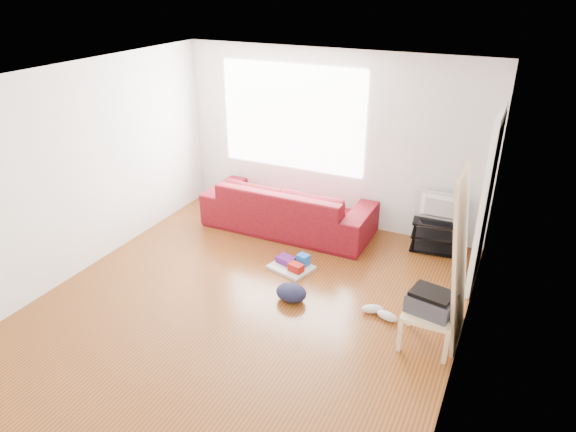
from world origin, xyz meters
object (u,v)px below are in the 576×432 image
at_px(sofa, 288,229).
at_px(side_table, 429,316).
at_px(bucket, 302,242).
at_px(backpack, 291,300).
at_px(cleaning_tray, 293,265).
at_px(tv_stand, 436,235).

relative_size(sofa, side_table, 4.99).
bearing_deg(bucket, side_table, -35.54).
bearing_deg(side_table, backpack, 176.10).
bearing_deg(sofa, backpack, 116.43).
xyz_separation_m(sofa, bucket, (0.35, -0.30, 0.00)).
bearing_deg(bucket, cleaning_tray, -75.71).
height_order(cleaning_tray, backpack, cleaning_tray).
distance_m(sofa, backpack, 1.81).
relative_size(sofa, bucket, 8.53).
distance_m(tv_stand, cleaning_tray, 1.98).
xyz_separation_m(tv_stand, side_table, (0.30, -1.99, 0.11)).
xyz_separation_m(sofa, side_table, (2.35, -1.72, 0.33)).
height_order(side_table, bucket, side_table).
bearing_deg(side_table, sofa, 143.73).
xyz_separation_m(bucket, cleaning_tray, (0.18, -0.69, 0.06)).
bearing_deg(tv_stand, bucket, -167.59).
height_order(sofa, backpack, sofa).
xyz_separation_m(sofa, cleaning_tray, (0.53, -0.99, 0.06)).
bearing_deg(cleaning_tray, bucket, 104.29).
relative_size(bucket, cleaning_tray, 0.48).
relative_size(side_table, backpack, 1.34).
height_order(tv_stand, backpack, tv_stand).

